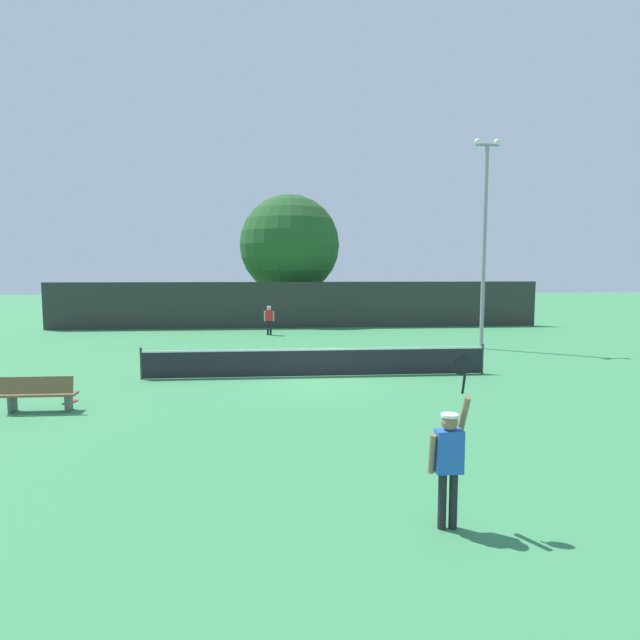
{
  "coord_description": "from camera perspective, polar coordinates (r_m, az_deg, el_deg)",
  "views": [
    {
      "loc": [
        -1.35,
        -17.6,
        3.68
      ],
      "look_at": [
        0.31,
        2.29,
        1.72
      ],
      "focal_mm": 29.3,
      "sensor_mm": 36.0,
      "label": 1
    }
  ],
  "objects": [
    {
      "name": "tennis_net",
      "position": [
        17.94,
        -0.39,
        -4.57
      ],
      "size": [
        11.81,
        0.08,
        1.07
      ],
      "color": "#232328",
      "rests_on": "ground"
    },
    {
      "name": "player_serving",
      "position": [
        7.79,
        13.94,
        -13.89
      ],
      "size": [
        0.67,
        0.39,
        2.51
      ],
      "color": "blue",
      "rests_on": "ground"
    },
    {
      "name": "parked_car_near",
      "position": [
        38.64,
        0.71,
        1.3
      ],
      "size": [
        2.08,
        4.28,
        1.69
      ],
      "rotation": [
        0.0,
        0.0,
        0.04
      ],
      "color": "red",
      "rests_on": "ground"
    },
    {
      "name": "tennis_ball",
      "position": [
        21.46,
        4.8,
        -4.2
      ],
      "size": [
        0.07,
        0.07,
        0.07
      ],
      "primitive_type": "sphere",
      "color": "#CCE033",
      "rests_on": "ground"
    },
    {
      "name": "ground_plane",
      "position": [
        18.03,
        -0.39,
        -6.17
      ],
      "size": [
        120.0,
        120.0,
        0.0
      ],
      "primitive_type": "plane",
      "color": "#387F4C"
    },
    {
      "name": "light_pole",
      "position": [
        25.11,
        17.53,
        9.07
      ],
      "size": [
        1.18,
        0.28,
        9.46
      ],
      "color": "gray",
      "rests_on": "ground"
    },
    {
      "name": "courtside_bench",
      "position": [
        15.36,
        -28.33,
        -7.11
      ],
      "size": [
        1.8,
        0.44,
        0.95
      ],
      "color": "brown",
      "rests_on": "ground"
    },
    {
      "name": "player_receiving",
      "position": [
        29.15,
        -5.58,
        0.27
      ],
      "size": [
        0.57,
        0.24,
        1.61
      ],
      "rotation": [
        0.0,
        0.0,
        3.14
      ],
      "color": "red",
      "rests_on": "ground"
    },
    {
      "name": "spare_racket",
      "position": [
        16.22,
        -25.5,
        -7.99
      ],
      "size": [
        0.28,
        0.52,
        0.04
      ],
      "color": "black",
      "rests_on": "ground"
    },
    {
      "name": "large_tree",
      "position": [
        36.41,
        -3.33,
        8.17
      ],
      "size": [
        6.87,
        6.87,
        8.76
      ],
      "color": "brown",
      "rests_on": "ground"
    },
    {
      "name": "perimeter_fence",
      "position": [
        32.6,
        -2.4,
        1.66
      ],
      "size": [
        30.7,
        0.12,
        2.88
      ],
      "primitive_type": "cube",
      "color": "#2D332D",
      "rests_on": "ground"
    }
  ]
}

